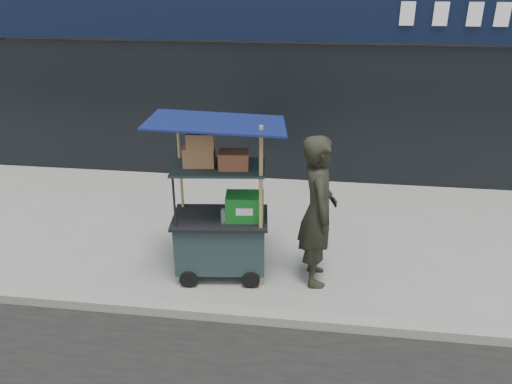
# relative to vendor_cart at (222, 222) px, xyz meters

# --- Properties ---
(ground) EXTENTS (80.00, 80.00, 0.00)m
(ground) POSITION_rel_vendor_cart_xyz_m (0.17, -0.69, -0.72)
(ground) COLOR gray
(ground) RESTS_ON ground
(curb) EXTENTS (80.00, 0.18, 0.12)m
(curb) POSITION_rel_vendor_cart_xyz_m (0.17, -0.89, -0.66)
(curb) COLOR gray
(curb) RESTS_ON ground
(vendor_cart) EXTENTS (1.63, 1.24, 2.05)m
(vendor_cart) POSITION_rel_vendor_cart_xyz_m (0.00, 0.00, 0.00)
(vendor_cart) COLOR #192A2B
(vendor_cart) RESTS_ON ground
(vendor_man) EXTENTS (0.53, 0.73, 1.86)m
(vendor_man) POSITION_rel_vendor_cart_xyz_m (1.15, 0.02, 0.21)
(vendor_man) COLOR black
(vendor_man) RESTS_ON ground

